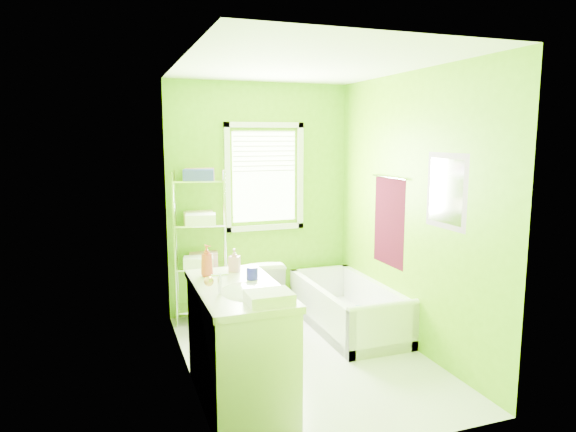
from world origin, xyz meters
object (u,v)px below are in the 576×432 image
object	(u,v)px
vanity	(239,341)
bathtub	(349,314)
wire_shelf_unit	(202,229)
toilet	(262,290)

from	to	relation	value
vanity	bathtub	bearing A→B (deg)	36.30
bathtub	vanity	xyz separation A→B (m)	(-1.44, -1.06, 0.32)
bathtub	wire_shelf_unit	size ratio (longest dim) A/B	0.93
vanity	wire_shelf_unit	distance (m)	1.88
bathtub	toilet	size ratio (longest dim) A/B	2.16
toilet	vanity	world-z (taller)	vanity
vanity	wire_shelf_unit	bearing A→B (deg)	88.43
toilet	vanity	xyz separation A→B (m)	(-0.64, -1.55, 0.12)
vanity	wire_shelf_unit	size ratio (longest dim) A/B	0.72
bathtub	vanity	size ratio (longest dim) A/B	1.29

